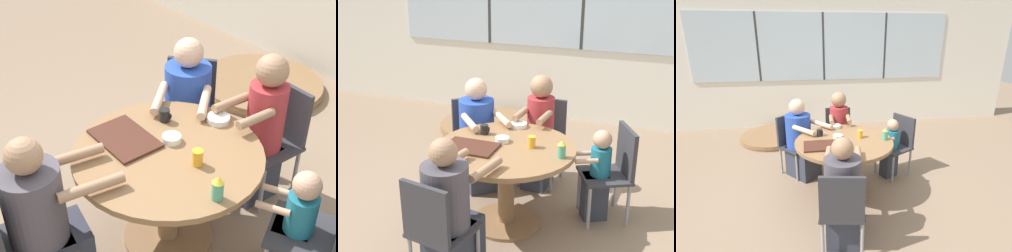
{
  "view_description": "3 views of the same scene",
  "coord_description": "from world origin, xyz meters",
  "views": [
    {
      "loc": [
        1.75,
        -1.37,
        2.41
      ],
      "look_at": [
        0.0,
        0.0,
        0.91
      ],
      "focal_mm": 50.0,
      "sensor_mm": 36.0,
      "label": 1
    },
    {
      "loc": [
        1.26,
        -3.29,
        2.26
      ],
      "look_at": [
        0.0,
        0.0,
        0.91
      ],
      "focal_mm": 50.0,
      "sensor_mm": 36.0,
      "label": 2
    },
    {
      "loc": [
        -0.43,
        -2.82,
        1.9
      ],
      "look_at": [
        0.0,
        0.0,
        0.91
      ],
      "focal_mm": 28.0,
      "sensor_mm": 36.0,
      "label": 3
    }
  ],
  "objects": [
    {
      "name": "coffee_mug",
      "position": [
        -0.27,
        0.19,
        0.77
      ],
      "size": [
        0.08,
        0.07,
        0.09
      ],
      "color": "black",
      "rests_on": "dining_table"
    },
    {
      "name": "person_woman_green_shirt",
      "position": [
        -0.52,
        0.58,
        0.49
      ],
      "size": [
        0.66,
        0.69,
        1.1
      ],
      "rotation": [
        0.0,
        0.0,
        -2.42
      ],
      "color": "#333847",
      "rests_on": "ground_plane"
    },
    {
      "name": "dining_table",
      "position": [
        0.0,
        0.0,
        0.55
      ],
      "size": [
        1.15,
        1.15,
        0.73
      ],
      "color": "olive",
      "rests_on": "ground_plane"
    },
    {
      "name": "sippy_cup",
      "position": [
        0.48,
        -0.05,
        0.8
      ],
      "size": [
        0.07,
        0.07,
        0.14
      ],
      "color": "#4CA57F",
      "rests_on": "dining_table"
    },
    {
      "name": "chair_for_man_teal_shirt",
      "position": [
        0.06,
        0.95,
        0.5
      ],
      "size": [
        0.42,
        0.42,
        0.84
      ],
      "rotation": [
        0.0,
        0.0,
        -3.2
      ],
      "color": "#333338",
      "rests_on": "ground_plane"
    },
    {
      "name": "person_man_blue_shirt",
      "position": [
        -0.13,
        -0.77,
        0.48
      ],
      "size": [
        0.42,
        0.65,
        1.09
      ],
      "rotation": [
        0.0,
        0.0,
        -0.17
      ],
      "color": "#333847",
      "rests_on": "ground_plane"
    },
    {
      "name": "person_man_teal_shirt",
      "position": [
        0.05,
        0.79,
        0.54
      ],
      "size": [
        0.31,
        0.51,
        1.14
      ],
      "rotation": [
        0.0,
        0.0,
        -3.2
      ],
      "color": "#333847",
      "rests_on": "ground_plane"
    },
    {
      "name": "person_toddler",
      "position": [
        0.7,
        0.37,
        0.4
      ],
      "size": [
        0.36,
        0.3,
        0.83
      ],
      "rotation": [
        0.0,
        0.0,
        -4.23
      ],
      "color": "#333847",
      "rests_on": "ground_plane"
    },
    {
      "name": "chair_for_toddler",
      "position": [
        0.84,
        0.44,
        0.5
      ],
      "size": [
        0.54,
        0.54,
        0.84
      ],
      "rotation": [
        0.0,
        0.0,
        -4.23
      ],
      "color": "#333338",
      "rests_on": "ground_plane"
    },
    {
      "name": "folded_table_stack",
      "position": [
        -1.03,
        2.04,
        0.04
      ],
      "size": [
        1.27,
        1.27,
        0.09
      ],
      "color": "olive",
      "rests_on": "ground_plane"
    },
    {
      "name": "food_tray_dark",
      "position": [
        -0.26,
        -0.14,
        0.74
      ],
      "size": [
        0.43,
        0.29,
        0.02
      ],
      "color": "#472319",
      "rests_on": "dining_table"
    },
    {
      "name": "juice_glass",
      "position": [
        0.2,
        0.05,
        0.78
      ],
      "size": [
        0.07,
        0.07,
        0.1
      ],
      "color": "gold",
      "rests_on": "dining_table"
    },
    {
      "name": "wall_back_with_windows",
      "position": [
        0.0,
        2.8,
        1.42
      ],
      "size": [
        8.4,
        0.08,
        2.8
      ],
      "color": "white",
      "rests_on": "ground_plane"
    },
    {
      "name": "ground_plane",
      "position": [
        0.0,
        0.0,
        0.0
      ],
      "size": [
        16.0,
        16.0,
        0.0
      ],
      "primitive_type": "plane",
      "color": "#8C725B"
    },
    {
      "name": "bowl_white_shallow",
      "position": [
        -0.05,
        0.46,
        0.75
      ],
      "size": [
        0.15,
        0.15,
        0.04
      ],
      "color": "white",
      "rests_on": "dining_table"
    },
    {
      "name": "chair_for_woman_green_shirt",
      "position": [
        -0.63,
        0.71,
        0.5
      ],
      "size": [
        0.56,
        0.56,
        0.84
      ],
      "rotation": [
        0.0,
        0.0,
        -2.42
      ],
      "color": "#333338",
      "rests_on": "ground_plane"
    },
    {
      "name": "chair_for_man_blue_shirt",
      "position": [
        -0.16,
        -0.94,
        0.5
      ],
      "size": [
        0.46,
        0.46,
        0.84
      ],
      "rotation": [
        0.0,
        0.0,
        -0.17
      ],
      "color": "#333338",
      "rests_on": "ground_plane"
    },
    {
      "name": "bowl_cereal",
      "position": [
        -0.06,
        0.08,
        0.75
      ],
      "size": [
        0.12,
        0.12,
        0.04
      ],
      "color": "white",
      "rests_on": "dining_table"
    }
  ]
}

